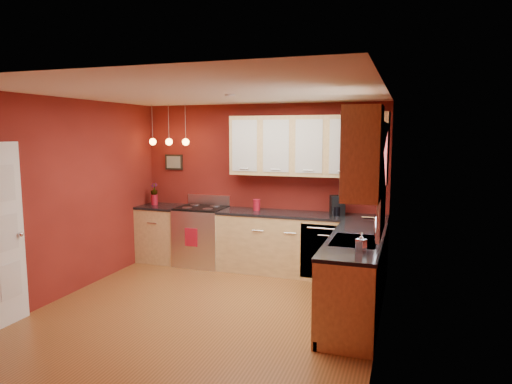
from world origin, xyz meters
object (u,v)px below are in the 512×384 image
(gas_range, at_px, (202,235))
(red_canister, at_px, (257,205))
(coffee_maker, at_px, (337,206))
(sink, at_px, (355,243))
(soap_pump, at_px, (361,242))

(gas_range, relative_size, red_canister, 6.40)
(coffee_maker, bearing_deg, sink, -94.37)
(red_canister, relative_size, soap_pump, 0.89)
(gas_range, bearing_deg, red_canister, 2.85)
(red_canister, distance_m, soap_pump, 2.70)
(sink, height_order, coffee_maker, coffee_maker)
(coffee_maker, bearing_deg, red_canister, 158.89)
(gas_range, xyz_separation_m, soap_pump, (2.74, -1.96, 0.56))
(sink, bearing_deg, soap_pump, -76.13)
(sink, height_order, soap_pump, sink)
(sink, distance_m, red_canister, 2.29)
(gas_range, distance_m, coffee_maker, 2.27)
(sink, bearing_deg, gas_range, 150.22)
(coffee_maker, bearing_deg, soap_pump, -94.82)
(red_canister, xyz_separation_m, coffee_maker, (1.26, -0.02, 0.05))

